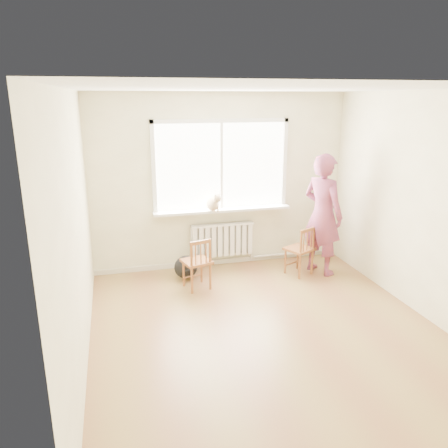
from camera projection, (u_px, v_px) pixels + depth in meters
floor at (268, 332)px, 5.06m from camera, size 4.50×4.50×0.00m
ceiling at (276, 88)px, 4.30m from camera, size 4.50×4.50×0.00m
back_wall at (221, 182)px, 6.77m from camera, size 4.00×0.01×2.70m
window at (221, 162)px, 6.66m from camera, size 2.12×0.05×1.42m
windowsill at (223, 210)px, 6.79m from camera, size 2.15×0.22×0.04m
radiator at (222, 239)px, 6.94m from camera, size 1.00×0.12×0.55m
heating_pipe at (293, 253)px, 7.37m from camera, size 1.40×0.04×0.04m
baseboard at (221, 261)px, 7.12m from camera, size 4.00×0.03×0.08m
chair_left at (198, 264)px, 6.09m from camera, size 0.45×0.44×0.75m
chair_right at (301, 251)px, 6.59m from camera, size 0.49×0.49×0.76m
person at (323, 215)px, 6.55m from camera, size 0.69×0.80×1.84m
cat at (213, 203)px, 6.63m from camera, size 0.27×0.43×0.30m
backpack at (186, 267)px, 6.52m from camera, size 0.35×0.26×0.35m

